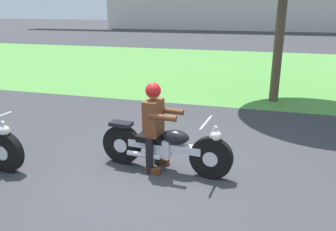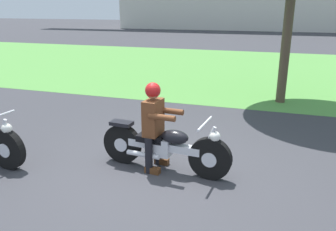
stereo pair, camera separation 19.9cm
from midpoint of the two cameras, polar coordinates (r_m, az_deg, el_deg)
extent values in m
plane|color=#38383D|center=(5.42, -1.19, -9.58)|extent=(120.00, 120.00, 0.00)
cube|color=#549342|center=(14.82, 11.84, 7.73)|extent=(60.00, 12.00, 0.01)
cylinder|color=black|center=(5.17, 8.17, -7.16)|extent=(0.66, 0.17, 0.66)
cylinder|color=silver|center=(5.17, 8.17, -7.16)|extent=(0.24, 0.16, 0.23)
cylinder|color=black|center=(5.68, -6.64, -4.72)|extent=(0.66, 0.17, 0.66)
cylinder|color=silver|center=(5.68, -6.64, -4.72)|extent=(0.24, 0.16, 0.23)
cube|color=silver|center=(5.34, 0.40, -5.15)|extent=(1.21, 0.23, 0.12)
cube|color=silver|center=(5.37, -0.10, -5.26)|extent=(0.34, 0.26, 0.28)
ellipsoid|color=black|center=(5.22, 2.24, -3.62)|extent=(0.46, 0.27, 0.22)
cube|color=black|center=(5.39, -1.77, -3.81)|extent=(0.46, 0.27, 0.10)
cube|color=black|center=(5.55, -6.77, -1.31)|extent=(0.37, 0.23, 0.06)
cylinder|color=silver|center=(5.08, 7.75, -4.51)|extent=(0.26, 0.07, 0.53)
cylinder|color=silver|center=(4.99, 7.33, -1.35)|extent=(0.09, 0.66, 0.04)
sphere|color=white|center=(5.01, 9.01, -3.52)|extent=(0.16, 0.16, 0.16)
cylinder|color=silver|center=(5.40, -3.14, -6.57)|extent=(0.55, 0.12, 0.08)
cylinder|color=black|center=(5.61, -0.62, -5.33)|extent=(0.12, 0.12, 0.58)
cube|color=#593319|center=(5.68, -0.05, -7.64)|extent=(0.25, 0.12, 0.10)
cylinder|color=black|center=(5.31, -2.16, -6.73)|extent=(0.12, 0.12, 0.58)
cube|color=#593319|center=(5.39, -1.54, -9.15)|extent=(0.25, 0.12, 0.10)
cube|color=brown|center=(5.25, -1.41, -0.32)|extent=(0.25, 0.40, 0.56)
cylinder|color=brown|center=(5.30, 1.51, 0.74)|extent=(0.43, 0.12, 0.09)
cylinder|color=brown|center=(5.00, 0.10, -0.31)|extent=(0.43, 0.12, 0.09)
sphere|color=tan|center=(5.14, -1.44, 3.92)|extent=(0.20, 0.20, 0.20)
sphere|color=#B21919|center=(5.14, -1.45, 4.24)|extent=(0.24, 0.24, 0.24)
cylinder|color=black|center=(5.95, -24.48, -5.18)|extent=(0.67, 0.17, 0.66)
cylinder|color=silver|center=(5.95, -24.48, -5.18)|extent=(0.24, 0.16, 0.23)
cylinder|color=silver|center=(5.90, -25.12, -2.85)|extent=(0.26, 0.07, 0.53)
sphere|color=white|center=(5.79, -24.52, -2.00)|extent=(0.16, 0.16, 0.16)
cylinder|color=brown|center=(9.59, 19.75, 11.31)|extent=(0.24, 0.24, 3.16)
camera|label=1|loc=(0.10, -88.94, 0.34)|focal=36.36mm
camera|label=2|loc=(0.10, 91.06, -0.34)|focal=36.36mm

